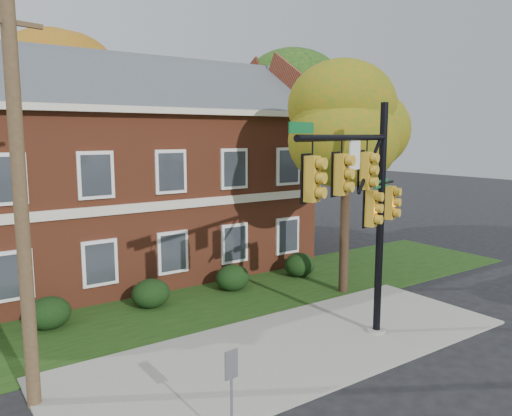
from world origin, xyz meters
TOP-DOWN VIEW (x-y plane):
  - ground at (0.00, 0.00)m, footprint 120.00×120.00m
  - sidewalk at (0.00, 1.00)m, footprint 14.00×5.00m
  - grass_strip at (0.00, 6.00)m, footprint 30.00×6.00m
  - apartment_building at (-2.00, 11.95)m, footprint 18.80×8.80m
  - hedge_left at (-5.50, 6.70)m, footprint 1.40×1.26m
  - hedge_center at (-2.00, 6.70)m, footprint 1.40×1.26m
  - hedge_right at (1.50, 6.70)m, footprint 1.40×1.26m
  - hedge_far_right at (5.00, 6.70)m, footprint 1.40×1.26m
  - tree_near_right at (5.22, 3.87)m, footprint 4.50×4.25m
  - tree_right_rear at (9.31, 12.81)m, footprint 6.30×5.95m
  - tree_far_rear at (-0.66, 19.79)m, footprint 6.84×6.46m
  - traffic_signal at (1.62, -0.11)m, footprint 6.08×2.39m
  - utility_pole at (-6.88, 2.00)m, footprint 1.42×0.43m
  - sign_post at (-4.00, -2.00)m, footprint 0.31×0.07m

SIDE VIEW (x-z plane):
  - ground at x=0.00m, z-range 0.00..0.00m
  - grass_strip at x=0.00m, z-range 0.00..0.04m
  - sidewalk at x=0.00m, z-range 0.00..0.08m
  - hedge_left at x=-5.50m, z-range 0.00..1.05m
  - hedge_center at x=-2.00m, z-range 0.00..1.05m
  - hedge_right at x=1.50m, z-range 0.00..1.05m
  - hedge_far_right at x=5.00m, z-range 0.00..1.05m
  - sign_post at x=-4.00m, z-range 0.38..2.47m
  - traffic_signal at x=1.62m, z-range 0.86..8.03m
  - utility_pole at x=-6.88m, z-range 0.07..9.32m
  - apartment_building at x=-2.00m, z-range 0.12..9.86m
  - tree_near_right at x=5.22m, z-range 2.38..10.96m
  - tree_right_rear at x=9.31m, z-range 2.81..13.43m
  - tree_far_rear at x=-0.66m, z-range 3.08..14.60m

